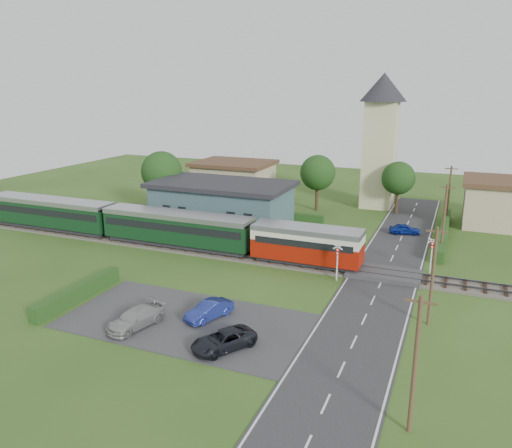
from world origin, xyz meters
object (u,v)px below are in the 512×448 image
at_px(house_east, 501,202).
at_px(house_west, 234,180).
at_px(car_park_blue, 209,310).
at_px(pedestrian_far, 161,223).
at_px(station_building, 222,204).
at_px(church_tower, 381,131).
at_px(crossing_signal_near, 337,256).
at_px(train, 151,224).
at_px(car_park_dark, 223,340).
at_px(car_on_road, 405,229).
at_px(pedestrian_near, 279,239).
at_px(equipment_hut, 135,217).
at_px(car_park_silver, 136,318).
at_px(crossing_signal_far, 432,250).

bearing_deg(house_east, house_west, 178.36).
xyz_separation_m(car_park_blue, pedestrian_far, (-14.64, 16.49, 0.65)).
height_order(station_building, church_tower, church_tower).
relative_size(house_east, crossing_signal_near, 2.69).
distance_m(train, car_park_dark, 23.33).
distance_m(house_east, car_park_blue, 40.51).
height_order(church_tower, crossing_signal_near, church_tower).
distance_m(church_tower, car_on_road, 16.29).
xyz_separation_m(train, car_park_blue, (13.62, -13.08, -1.48)).
relative_size(crossing_signal_near, pedestrian_near, 2.18).
relative_size(train, crossing_signal_near, 13.18).
xyz_separation_m(house_west, house_east, (35.00, -1.00, 0.00)).
height_order(equipment_hut, crossing_signal_near, crossing_signal_near).
bearing_deg(car_park_dark, pedestrian_far, 163.26).
bearing_deg(car_park_blue, church_tower, 103.41).
distance_m(equipment_hut, car_park_silver, 23.80).
bearing_deg(pedestrian_near, car_park_silver, 88.05).
xyz_separation_m(crossing_signal_near, pedestrian_near, (-7.31, 5.74, -0.94)).
bearing_deg(train, church_tower, 54.17).
height_order(house_west, crossing_signal_near, house_west).
bearing_deg(pedestrian_far, station_building, -32.19).
distance_m(house_east, car_on_road, 12.96).
xyz_separation_m(equipment_hut, crossing_signal_far, (31.60, -0.81, 0.39)).
xyz_separation_m(equipment_hut, pedestrian_near, (17.09, 0.13, -0.55)).
height_order(equipment_hut, church_tower, church_tower).
height_order(crossing_signal_near, car_park_dark, crossing_signal_near).
height_order(car_park_dark, pedestrian_near, pedestrian_near).
xyz_separation_m(train, car_park_dark, (16.43, -16.50, -1.51)).
relative_size(car_on_road, pedestrian_far, 1.85).
bearing_deg(crossing_signal_near, pedestrian_near, 141.86).
relative_size(train, pedestrian_near, 28.76).
relative_size(house_west, car_park_dark, 2.57).
height_order(house_east, crossing_signal_near, house_east).
bearing_deg(equipment_hut, car_on_road, 20.81).
bearing_deg(pedestrian_near, church_tower, -97.08).
relative_size(house_west, crossing_signal_near, 3.30).
xyz_separation_m(car_park_blue, car_park_silver, (-4.01, -3.06, 0.02)).
bearing_deg(pedestrian_far, car_on_road, -58.78).
bearing_deg(house_east, church_tower, 165.07).
xyz_separation_m(station_building, crossing_signal_near, (16.40, -11.40, -0.55)).
bearing_deg(pedestrian_near, pedestrian_far, 7.19).
bearing_deg(car_park_dark, car_park_blue, 161.41).
bearing_deg(car_on_road, house_west, 55.36).
relative_size(equipment_hut, crossing_signal_near, 0.78).
distance_m(house_east, car_park_silver, 45.19).
bearing_deg(church_tower, car_on_road, -67.05).
height_order(crossing_signal_near, pedestrian_near, crossing_signal_near).
height_order(church_tower, car_park_blue, church_tower).
xyz_separation_m(station_building, crossing_signal_far, (23.60, -6.60, -0.55)).
bearing_deg(pedestrian_near, car_park_blue, 100.18).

